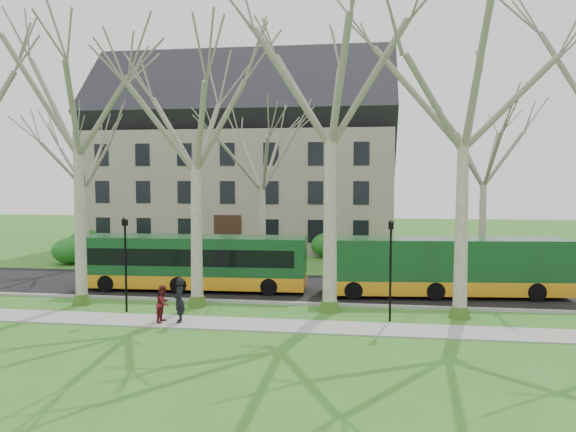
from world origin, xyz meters
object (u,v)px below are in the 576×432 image
at_px(bus_follow, 443,266).
at_px(pedestrian_b, 163,304).
at_px(pedestrian_a, 179,300).
at_px(bus_lead, 195,262).

bearing_deg(bus_follow, pedestrian_b, -156.15).
bearing_deg(pedestrian_a, bus_lead, 176.47).
height_order(bus_lead, bus_follow, bus_follow).
distance_m(bus_lead, pedestrian_b, 6.94).
bearing_deg(pedestrian_b, pedestrian_a, -82.60).
bearing_deg(bus_lead, pedestrian_a, -80.28).
relative_size(bus_lead, bus_follow, 0.98).
bearing_deg(pedestrian_b, bus_lead, 8.59).
xyz_separation_m(bus_lead, pedestrian_a, (1.43, -6.80, -0.57)).
relative_size(pedestrian_a, pedestrian_b, 1.20).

